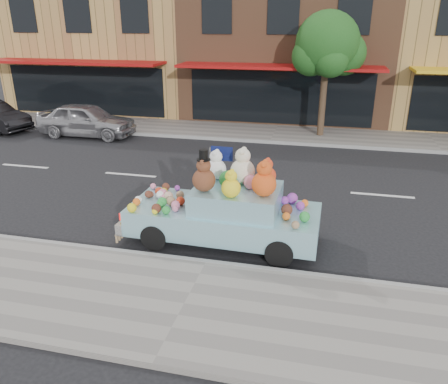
# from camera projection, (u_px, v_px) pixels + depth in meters

# --- Properties ---
(ground) EXTENTS (120.00, 120.00, 0.00)m
(ground) POSITION_uv_depth(u_px,v_px,m) (249.00, 184.00, 13.69)
(ground) COLOR black
(ground) RESTS_ON ground
(near_sidewalk) EXTENTS (60.00, 3.00, 0.12)m
(near_sidewalk) POSITION_uv_depth(u_px,v_px,m) (184.00, 306.00, 7.79)
(near_sidewalk) COLOR gray
(near_sidewalk) RESTS_ON ground
(far_sidewalk) EXTENTS (60.00, 3.00, 0.12)m
(far_sidewalk) POSITION_uv_depth(u_px,v_px,m) (274.00, 134.00, 19.55)
(far_sidewalk) COLOR gray
(far_sidewalk) RESTS_ON ground
(near_kerb) EXTENTS (60.00, 0.12, 0.13)m
(near_kerb) POSITION_uv_depth(u_px,v_px,m) (206.00, 263.00, 9.14)
(near_kerb) COLOR gray
(near_kerb) RESTS_ON ground
(far_kerb) EXTENTS (60.00, 0.12, 0.13)m
(far_kerb) POSITION_uv_depth(u_px,v_px,m) (270.00, 142.00, 18.19)
(far_kerb) COLOR gray
(far_kerb) RESTS_ON ground
(storefront_left) EXTENTS (10.00, 9.80, 7.30)m
(storefront_left) POSITION_uv_depth(u_px,v_px,m) (117.00, 41.00, 25.31)
(storefront_left) COLOR #A78246
(storefront_left) RESTS_ON ground
(storefront_mid) EXTENTS (10.00, 9.80, 7.30)m
(storefront_mid) POSITION_uv_depth(u_px,v_px,m) (290.00, 43.00, 23.19)
(storefront_mid) COLOR brown
(storefront_mid) RESTS_ON ground
(street_tree) EXTENTS (3.00, 2.70, 5.22)m
(street_tree) POSITION_uv_depth(u_px,v_px,m) (328.00, 49.00, 17.83)
(street_tree) COLOR #38281C
(street_tree) RESTS_ON ground
(car_silver) EXTENTS (4.29, 1.75, 1.46)m
(car_silver) POSITION_uv_depth(u_px,v_px,m) (86.00, 120.00, 19.07)
(car_silver) COLOR #9F9EA2
(car_silver) RESTS_ON ground
(art_car) EXTENTS (4.52, 1.86, 2.28)m
(art_car) POSITION_uv_depth(u_px,v_px,m) (225.00, 209.00, 9.92)
(art_car) COLOR black
(art_car) RESTS_ON ground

